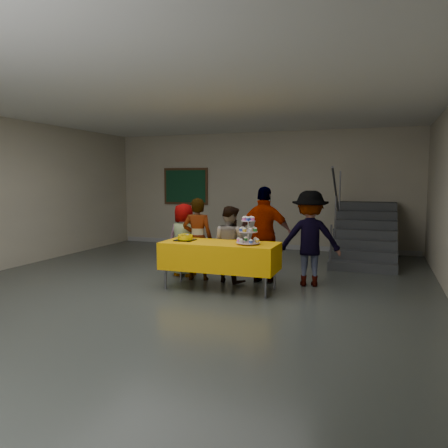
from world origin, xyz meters
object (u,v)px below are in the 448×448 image
object	(u,v)px
schoolchild_b	(198,239)
schoolchild_d	(265,235)
cupcake_stand	(248,232)
schoolchild_e	(310,238)
schoolchild_c	(230,244)
bake_table	(220,255)
bear_cake	(185,237)
schoolchild_a	(184,240)
staircase	(365,238)
noticeboard	(186,186)

from	to	relation	value
schoolchild_b	schoolchild_d	xyz separation A→B (m)	(1.18, 0.20, 0.10)
cupcake_stand	schoolchild_e	size ratio (longest dim) A/B	0.28
schoolchild_c	schoolchild_e	size ratio (longest dim) A/B	0.83
bake_table	bear_cake	distance (m)	0.68
schoolchild_a	schoolchild_d	size ratio (longest dim) A/B	0.81
bake_table	schoolchild_e	world-z (taller)	schoolchild_e
schoolchild_d	schoolchild_e	xyz separation A→B (m)	(0.76, 0.05, -0.03)
bake_table	schoolchild_a	size ratio (longest dim) A/B	1.40
bake_table	staircase	size ratio (longest dim) A/B	0.78
schoolchild_b	schoolchild_d	world-z (taller)	schoolchild_d
schoolchild_c	schoolchild_e	xyz separation A→B (m)	(1.35, 0.21, 0.14)
schoolchild_a	noticeboard	xyz separation A→B (m)	(-1.67, 3.72, 0.93)
schoolchild_c	noticeboard	world-z (taller)	noticeboard
cupcake_stand	schoolchild_e	bearing A→B (deg)	44.19
cupcake_stand	schoolchild_a	bearing A→B (deg)	152.28
schoolchild_a	schoolchild_d	bearing A→B (deg)	-175.94
noticeboard	bake_table	bearing A→B (deg)	-59.19
bear_cake	noticeboard	bearing A→B (deg)	114.60
schoolchild_e	staircase	world-z (taller)	staircase
bake_table	schoolchild_b	bearing A→B (deg)	139.75
cupcake_stand	noticeboard	size ratio (longest dim) A/B	0.34
schoolchild_e	noticeboard	distance (m)	5.47
bear_cake	schoolchild_c	xyz separation A→B (m)	(0.60, 0.54, -0.16)
cupcake_stand	schoolchild_a	distance (m)	1.68
bake_table	noticeboard	world-z (taller)	noticeboard
bake_table	schoolchild_b	world-z (taller)	schoolchild_b
schoolchild_a	schoolchild_b	xyz separation A→B (m)	(0.36, -0.20, 0.06)
schoolchild_b	staircase	bearing A→B (deg)	-143.72
bear_cake	schoolchild_d	distance (m)	1.38
schoolchild_b	schoolchild_d	size ratio (longest dim) A/B	0.88
staircase	noticeboard	size ratio (longest dim) A/B	1.85
bake_table	schoolchild_e	size ratio (longest dim) A/B	1.18
schoolchild_c	noticeboard	bearing A→B (deg)	-33.54
cupcake_stand	schoolchild_b	xyz separation A→B (m)	(-1.11, 0.57, -0.23)
schoolchild_d	schoolchild_e	distance (m)	0.77
schoolchild_e	noticeboard	bearing A→B (deg)	-54.52
bear_cake	schoolchild_a	world-z (taller)	schoolchild_a
schoolchild_e	schoolchild_c	bearing A→B (deg)	-2.90
schoolchild_a	noticeboard	distance (m)	4.18
bake_table	schoolchild_a	bearing A→B (deg)	143.46
cupcake_stand	noticeboard	xyz separation A→B (m)	(-3.14, 4.49, 0.64)
schoolchild_a	schoolchild_e	bearing A→B (deg)	-174.70
cupcake_stand	schoolchild_b	world-z (taller)	schoolchild_b
schoolchild_d	noticeboard	distance (m)	4.98
bake_table	bear_cake	size ratio (longest dim) A/B	5.25
schoolchild_a	schoolchild_d	xyz separation A→B (m)	(1.54, -0.01, 0.16)
schoolchild_b	schoolchild_c	distance (m)	0.60
schoolchild_b	cupcake_stand	bearing A→B (deg)	140.73
cupcake_stand	schoolchild_e	xyz separation A→B (m)	(0.83, 0.81, -0.16)
cupcake_stand	bear_cake	bearing A→B (deg)	176.93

